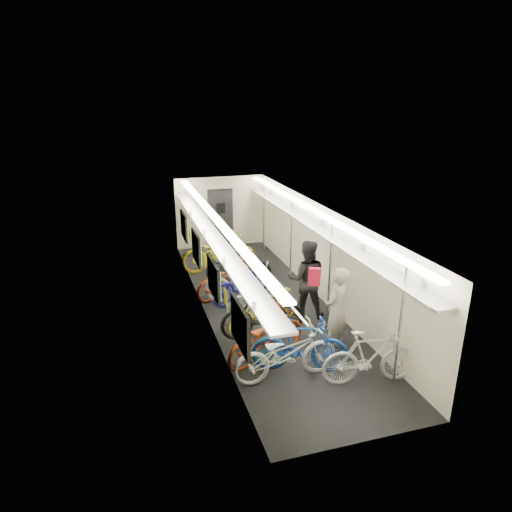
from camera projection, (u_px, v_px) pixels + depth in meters
train_car_shell at (242, 234)px, 11.38m from camera, size 10.00×10.00×10.00m
bicycle_0 at (286, 353)px, 8.23m from camera, size 2.00×0.75×1.04m
bicycle_1 at (300, 345)px, 8.44m from camera, size 1.90×1.11×1.10m
bicycle_2 at (267, 337)px, 8.84m from camera, size 2.01×1.37×1.00m
bicycle_3 at (263, 314)px, 9.66m from camera, size 1.87×0.59×1.11m
bicycle_4 at (263, 310)px, 10.02m from camera, size 1.93×1.22×0.96m
bicycle_5 at (255, 296)px, 10.69m from camera, size 1.64×0.89×0.95m
bicycle_6 at (244, 284)px, 11.25m from camera, size 2.11×1.46×1.05m
bicycle_7 at (242, 283)px, 11.35m from camera, size 1.76×1.09×1.03m
bicycle_8 at (226, 279)px, 11.70m from camera, size 1.93×1.33×0.96m
bicycle_9 at (239, 266)px, 12.40m from camera, size 1.87×0.96×1.08m
bicycle_10 at (219, 253)px, 13.37m from camera, size 2.24×0.90×1.15m
bicycle_11 at (370, 357)px, 8.09m from camera, size 1.83×0.76×1.07m
passenger_near at (336, 310)px, 9.05m from camera, size 0.78×0.75×1.79m
passenger_mid at (306, 279)px, 10.50m from camera, size 1.09×0.98×1.86m
backpack at (314, 277)px, 9.71m from camera, size 0.29×0.23×0.38m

